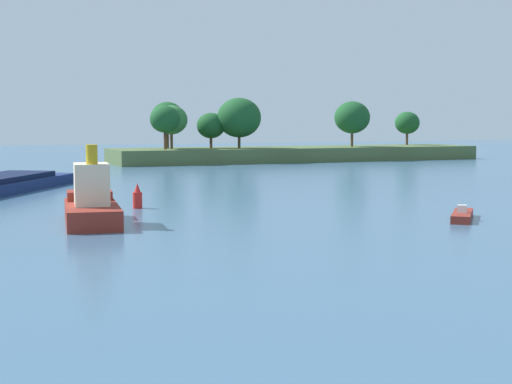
% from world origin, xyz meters
% --- Properties ---
extents(treeline_island, '(61.73, 12.83, 10.19)m').
position_xyz_m(treeline_island, '(21.66, 98.89, 3.13)').
color(treeline_island, '#4C6038').
rests_on(treeline_island, ground).
extents(fishing_skiff, '(4.28, 4.75, 1.02)m').
position_xyz_m(fishing_skiff, '(2.03, 26.41, 0.28)').
color(fishing_skiff, maroon).
rests_on(fishing_skiff, ground).
extents(tugboat, '(4.29, 9.13, 5.05)m').
position_xyz_m(tugboat, '(-20.93, 33.68, 1.30)').
color(tugboat, maroon).
rests_on(tugboat, ground).
extents(channel_buoy_red, '(0.70, 0.70, 1.90)m').
position_xyz_m(channel_buoy_red, '(-16.27, 40.97, 0.81)').
color(channel_buoy_red, red).
rests_on(channel_buoy_red, ground).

